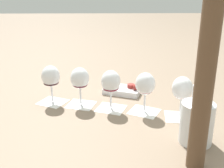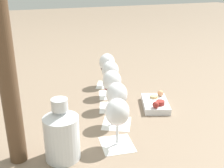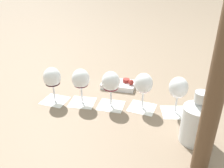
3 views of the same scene
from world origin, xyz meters
The scene contains 13 objects.
ground_plane centered at (0.00, 0.00, 0.00)m, with size 8.00×8.00×0.00m, color #7F6B56.
tasting_card_0 centered at (-0.27, 0.09, 0.00)m, with size 0.13×0.12×0.00m.
tasting_card_1 centered at (-0.14, 0.03, 0.00)m, with size 0.15×0.15×0.00m.
tasting_card_2 centered at (0.00, 0.00, 0.00)m, with size 0.15×0.14×0.00m.
tasting_card_3 centered at (0.13, -0.04, 0.00)m, with size 0.14×0.13×0.00m.
tasting_card_4 centered at (0.26, -0.07, 0.00)m, with size 0.15×0.15×0.00m.
wine_glass_0 centered at (-0.27, 0.09, 0.11)m, with size 0.08×0.08×0.17m.
wine_glass_1 centered at (-0.14, 0.03, 0.11)m, with size 0.08×0.08×0.17m.
wine_glass_2 centered at (0.00, 0.00, 0.11)m, with size 0.08×0.08×0.17m.
wine_glass_3 centered at (0.13, -0.04, 0.11)m, with size 0.08×0.08×0.17m.
wine_glass_4 centered at (0.26, -0.07, 0.11)m, with size 0.08×0.08×0.17m.
ceramic_vase centered at (-0.28, 0.27, 0.09)m, with size 0.11×0.11×0.20m.
snack_dish centered at (-0.06, -0.18, 0.02)m, with size 0.20×0.16×0.05m.
Camera 3 is at (0.10, 0.92, 0.58)m, focal length 38.00 mm.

